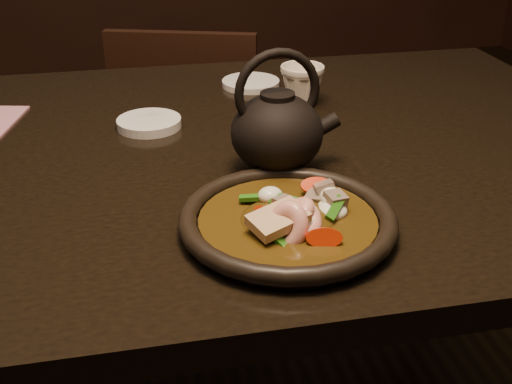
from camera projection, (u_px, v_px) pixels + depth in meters
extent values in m
cube|color=black|center=(147.00, 163.00, 1.00)|extent=(1.60, 0.90, 0.04)
cylinder|color=black|center=(438.00, 212.00, 1.62)|extent=(0.06, 0.06, 0.71)
cube|color=black|center=(200.00, 163.00, 1.81)|extent=(0.47, 0.47, 0.04)
cylinder|color=black|center=(258.00, 202.00, 2.03)|extent=(0.03, 0.03, 0.37)
cylinder|color=black|center=(247.00, 255.00, 1.76)|extent=(0.03, 0.03, 0.37)
cylinder|color=black|center=(164.00, 197.00, 2.05)|extent=(0.03, 0.03, 0.37)
cylinder|color=black|center=(139.00, 249.00, 1.79)|extent=(0.03, 0.03, 0.37)
cube|color=black|center=(184.00, 113.00, 1.56)|extent=(0.35, 0.13, 0.39)
cylinder|color=black|center=(287.00, 227.00, 0.78)|extent=(0.24, 0.24, 0.01)
torus|color=black|center=(288.00, 219.00, 0.77)|extent=(0.26, 0.26, 0.02)
cylinder|color=#3B280A|center=(288.00, 221.00, 0.77)|extent=(0.22, 0.22, 0.01)
ellipsoid|color=#3B280A|center=(288.00, 221.00, 0.77)|extent=(0.12, 0.11, 0.03)
torus|color=#F2AD99|center=(293.00, 218.00, 0.76)|extent=(0.06, 0.06, 0.05)
torus|color=#F2AD99|center=(287.00, 227.00, 0.73)|extent=(0.07, 0.07, 0.06)
torus|color=#F2AD99|center=(300.00, 221.00, 0.75)|extent=(0.06, 0.06, 0.04)
cube|color=gray|center=(285.00, 206.00, 0.77)|extent=(0.03, 0.03, 0.02)
cube|color=gray|center=(317.00, 199.00, 0.81)|extent=(0.04, 0.03, 0.03)
cube|color=gray|center=(287.00, 217.00, 0.77)|extent=(0.04, 0.04, 0.03)
cube|color=gray|center=(293.00, 217.00, 0.75)|extent=(0.03, 0.03, 0.03)
cube|color=gray|center=(325.00, 191.00, 0.81)|extent=(0.03, 0.03, 0.03)
cube|color=gray|center=(335.00, 201.00, 0.78)|extent=(0.03, 0.03, 0.02)
cylinder|color=red|center=(264.00, 217.00, 0.76)|extent=(0.04, 0.05, 0.04)
cylinder|color=red|center=(290.00, 227.00, 0.74)|extent=(0.05, 0.05, 0.03)
cylinder|color=red|center=(324.00, 238.00, 0.72)|extent=(0.04, 0.03, 0.04)
cylinder|color=red|center=(317.00, 186.00, 0.82)|extent=(0.05, 0.04, 0.03)
cube|color=#2B6E15|center=(335.00, 208.00, 0.77)|extent=(0.03, 0.04, 0.02)
cube|color=#2B6E15|center=(283.00, 205.00, 0.79)|extent=(0.04, 0.02, 0.02)
cube|color=#2B6E15|center=(297.00, 208.00, 0.79)|extent=(0.02, 0.04, 0.02)
cube|color=#2B6E15|center=(254.00, 198.00, 0.80)|extent=(0.04, 0.02, 0.01)
cube|color=#2B6E15|center=(292.00, 200.00, 0.79)|extent=(0.04, 0.02, 0.02)
cube|color=#2B6E15|center=(301.00, 216.00, 0.75)|extent=(0.02, 0.04, 0.02)
cube|color=#2B6E15|center=(274.00, 236.00, 0.72)|extent=(0.03, 0.04, 0.02)
ellipsoid|color=white|center=(303.00, 222.00, 0.75)|extent=(0.04, 0.03, 0.02)
ellipsoid|color=white|center=(331.00, 207.00, 0.79)|extent=(0.03, 0.04, 0.02)
ellipsoid|color=white|center=(332.00, 211.00, 0.78)|extent=(0.04, 0.04, 0.02)
ellipsoid|color=white|center=(288.00, 220.00, 0.75)|extent=(0.04, 0.04, 0.03)
ellipsoid|color=white|center=(270.00, 196.00, 0.80)|extent=(0.03, 0.03, 0.02)
ellipsoid|color=white|center=(332.00, 198.00, 0.79)|extent=(0.03, 0.04, 0.02)
cube|color=tan|center=(278.00, 219.00, 0.73)|extent=(0.08, 0.07, 0.03)
cylinder|color=silver|center=(149.00, 123.00, 1.07)|extent=(0.11, 0.11, 0.02)
cylinder|color=silver|center=(251.00, 83.00, 1.27)|extent=(0.11, 0.11, 0.01)
imported|color=white|center=(302.00, 84.00, 1.15)|extent=(0.09, 0.09, 0.08)
ellipsoid|color=black|center=(277.00, 133.00, 0.90)|extent=(0.13, 0.13, 0.11)
cylinder|color=black|center=(277.00, 100.00, 0.87)|extent=(0.05, 0.05, 0.02)
cylinder|color=black|center=(320.00, 128.00, 0.91)|extent=(0.06, 0.03, 0.04)
torus|color=black|center=(278.00, 92.00, 0.87)|extent=(0.12, 0.02, 0.12)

